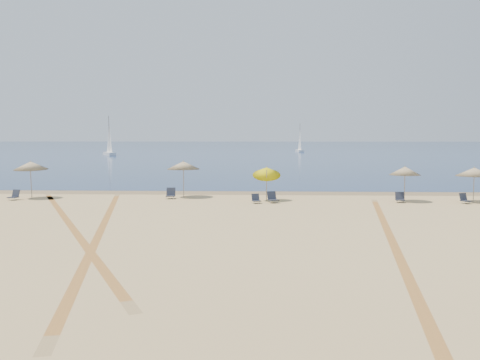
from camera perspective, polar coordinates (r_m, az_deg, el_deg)
The scene contains 17 objects.
ground at distance 16.26m, azimuth -2.97°, elevation -10.44°, with size 160.00×160.00×0.00m, color tan.
ocean at distance 240.66m, azimuth 2.03°, elevation 3.72°, with size 500.00×500.00×0.00m, color #0C2151.
wet_sand at distance 39.88m, azimuth 0.24°, elevation -1.38°, with size 500.00×500.00×0.00m, color olive.
umbrella_1 at distance 38.90m, azimuth -21.70°, elevation 1.47°, with size 2.31×2.33×2.61m.
umbrella_2 at distance 37.05m, azimuth -6.14°, elevation 1.59°, with size 2.33×2.33×2.58m.
umbrella_3 at distance 34.79m, azimuth 2.90°, elevation 0.95°, with size 1.85×1.92×2.57m.
umbrella_4 at distance 36.01m, azimuth 17.42°, elevation 0.96°, with size 2.02×2.02×2.36m.
umbrella_5 at distance 37.22m, azimuth 24.02°, elevation 0.82°, with size 2.32×2.32×2.32m.
chair_2 at distance 38.49m, azimuth -23.23°, elevation -1.54°, with size 0.73×0.80×0.68m.
chair_3 at distance 36.46m, azimuth -7.51°, elevation -1.49°, with size 0.65×0.75×0.74m.
chair_4 at distance 33.64m, azimuth 1.75°, elevation -2.08°, with size 0.65×0.71×0.60m.
chair_5 at distance 33.96m, azimuth 3.55°, elevation -1.93°, with size 0.83×0.88×0.72m.
chair_6 at distance 35.57m, azimuth 16.91°, elevation -1.86°, with size 0.63×0.71×0.67m.
chair_7 at distance 36.44m, azimuth 23.14°, elevation -1.90°, with size 0.75×0.80×0.65m.
sailboat_0 at distance 123.44m, azimuth -13.96°, elevation 3.87°, with size 4.37×5.92×8.91m.
sailboat_1 at distance 146.02m, azimuth 6.48°, elevation 3.96°, with size 1.99×5.36×7.79m.
tire_tracks at distance 24.14m, azimuth -6.91°, elevation -5.44°, with size 49.88×39.82×0.00m.
Camera 1 is at (1.48, -15.62, 4.25)m, focal length 39.43 mm.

